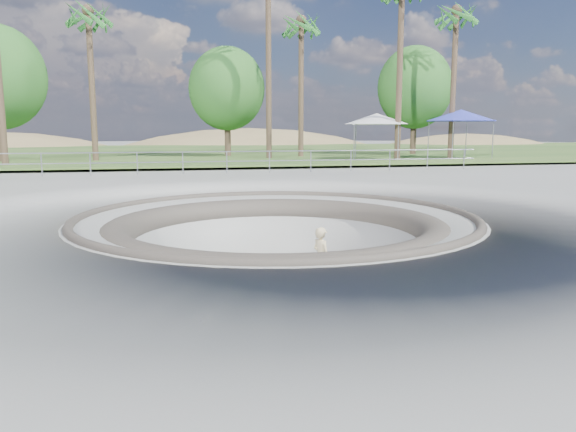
% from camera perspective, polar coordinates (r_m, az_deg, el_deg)
% --- Properties ---
extents(ground, '(180.00, 180.00, 0.00)m').
position_cam_1_polar(ground, '(14.38, -1.20, -0.09)').
color(ground, gray).
rests_on(ground, ground).
extents(skate_bowl, '(14.00, 14.00, 4.10)m').
position_cam_1_polar(skate_bowl, '(14.77, -1.18, -7.11)').
color(skate_bowl, gray).
rests_on(skate_bowl, ground).
extents(grass_strip, '(180.00, 36.00, 0.12)m').
position_cam_1_polar(grass_strip, '(48.06, -8.97, 6.44)').
color(grass_strip, '#2E5220').
rests_on(grass_strip, ground).
extents(distant_hills, '(103.20, 45.00, 28.60)m').
position_cam_1_polar(distant_hills, '(72.00, -6.88, 1.51)').
color(distant_hills, olive).
rests_on(distant_hills, ground).
extents(safety_railing, '(25.00, 0.06, 1.03)m').
position_cam_1_polar(safety_railing, '(26.13, -6.23, 5.48)').
color(safety_railing, gray).
rests_on(safety_railing, ground).
extents(skateboard, '(0.86, 0.38, 0.09)m').
position_cam_1_polar(skateboard, '(14.48, 3.37, -7.47)').
color(skateboard, '#935A3A').
rests_on(skateboard, ground).
extents(skater, '(0.58, 0.69, 1.60)m').
position_cam_1_polar(skater, '(14.27, 3.40, -4.31)').
color(skater, beige).
rests_on(skater, skateboard).
extents(canopy_white, '(5.30, 5.30, 2.87)m').
position_cam_1_polar(canopy_white, '(36.38, 8.99, 9.71)').
color(canopy_white, gray).
rests_on(canopy_white, ground).
extents(canopy_blue, '(6.22, 6.22, 3.15)m').
position_cam_1_polar(canopy_blue, '(38.93, 17.15, 9.73)').
color(canopy_blue, gray).
rests_on(canopy_blue, ground).
extents(palm_b, '(2.60, 2.60, 9.67)m').
position_cam_1_polar(palm_b, '(36.75, -19.62, 18.27)').
color(palm_b, brown).
rests_on(palm_b, ground).
extents(palm_d, '(2.60, 2.60, 10.00)m').
position_cam_1_polar(palm_d, '(39.68, 1.36, 18.49)').
color(palm_d, brown).
rests_on(palm_d, ground).
extents(palm_f, '(2.60, 2.60, 10.28)m').
position_cam_1_polar(palm_f, '(39.34, 16.72, 18.58)').
color(palm_f, brown).
rests_on(palm_f, ground).
extents(bushy_tree_mid, '(5.33, 4.84, 7.69)m').
position_cam_1_polar(bushy_tree_mid, '(40.50, -6.22, 12.71)').
color(bushy_tree_mid, brown).
rests_on(bushy_tree_mid, ground).
extents(bushy_tree_right, '(5.62, 5.11, 8.11)m').
position_cam_1_polar(bushy_tree_right, '(44.03, 12.77, 12.59)').
color(bushy_tree_right, brown).
rests_on(bushy_tree_right, ground).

